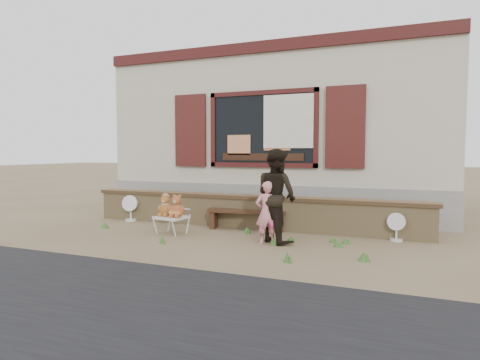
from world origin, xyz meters
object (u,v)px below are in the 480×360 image
at_px(folding_chair, 172,218).
at_px(child, 267,213).
at_px(adult, 276,196).
at_px(teddy_bear_left, 166,205).
at_px(teddy_bear_right, 177,206).
at_px(bench, 247,215).

relative_size(folding_chair, child, 0.57).
distance_m(child, adult, 0.35).
height_order(folding_chair, adult, adult).
xyz_separation_m(teddy_bear_left, teddy_bear_right, (0.28, -0.05, 0.01)).
bearing_deg(teddy_bear_left, adult, 10.29).
relative_size(teddy_bear_left, adult, 0.26).
bearing_deg(adult, teddy_bear_left, 34.76).
bearing_deg(bench, teddy_bear_right, -146.96).
relative_size(bench, adult, 1.00).
bearing_deg(child, folding_chair, -38.82).
height_order(bench, folding_chair, bench).
bearing_deg(child, bench, -88.88).
bearing_deg(child, teddy_bear_right, -38.43).
xyz_separation_m(folding_chair, teddy_bear_right, (0.14, -0.02, 0.25)).
distance_m(teddy_bear_right, adult, 1.91).
xyz_separation_m(teddy_bear_left, child, (2.06, -0.17, -0.01)).
height_order(bench, child, child).
bearing_deg(folding_chair, child, 4.99).
height_order(folding_chair, teddy_bear_left, teddy_bear_left).
bearing_deg(bench, teddy_bear_left, -154.82).
xyz_separation_m(bench, child, (0.74, -1.03, 0.24)).
bearing_deg(child, adult, -152.02).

